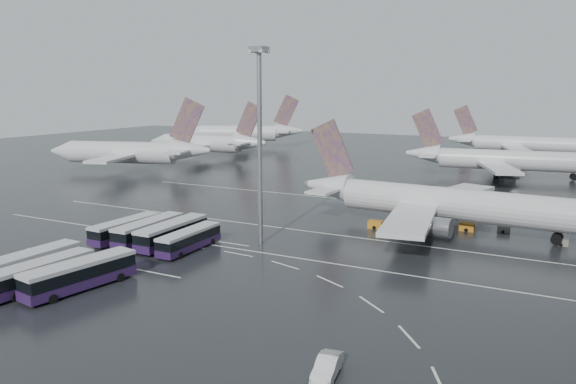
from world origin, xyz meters
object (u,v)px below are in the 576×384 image
at_px(jet_remote_west, 132,153).
at_px(bus_row_near_b, 149,230).
at_px(bus_row_far_b, 41,273).
at_px(bus_row_far_c, 80,274).
at_px(airliner_gate_b, 501,160).
at_px(bus_row_far_a, 27,265).
at_px(bus_row_near_c, 172,233).
at_px(van_curve_c, 327,367).
at_px(gse_cart_belly_c, 376,225).
at_px(airliner_gate_c, 520,144).
at_px(airliner_main, 439,203).
at_px(bus_row_near_d, 189,239).
at_px(floodlight_mast, 260,122).
at_px(jet_remote_mid, 208,144).
at_px(gse_cart_belly_a, 467,227).
at_px(jet_remote_far, 245,133).
at_px(gse_cart_belly_d, 561,242).
at_px(bus_row_near_a, 125,229).
at_px(gse_cart_belly_b, 504,229).

bearing_deg(jet_remote_west, bus_row_near_b, 116.99).
bearing_deg(bus_row_far_b, bus_row_far_c, -64.45).
xyz_separation_m(airliner_gate_b, bus_row_far_a, (-40.26, -112.11, -2.59)).
bearing_deg(bus_row_near_c, van_curve_c, -125.46).
bearing_deg(bus_row_far_a, van_curve_c, -93.76).
distance_m(bus_row_near_b, bus_row_far_b, 21.49).
xyz_separation_m(bus_row_far_c, gse_cart_belly_c, (20.96, 43.50, -1.20)).
bearing_deg(jet_remote_west, airliner_gate_c, -154.53).
bearing_deg(jet_remote_west, airliner_main, 146.01).
relative_size(bus_row_near_d, floodlight_mast, 0.42).
bearing_deg(van_curve_c, bus_row_near_b, 138.95).
height_order(jet_remote_mid, gse_cart_belly_a, jet_remote_mid).
bearing_deg(airliner_gate_b, jet_remote_west, -166.41).
bearing_deg(jet_remote_far, airliner_gate_c, 163.05).
xyz_separation_m(bus_row_near_c, bus_row_far_a, (-5.45, -20.66, -0.00)).
relative_size(airliner_gate_c, bus_row_near_c, 3.53).
xyz_separation_m(jet_remote_mid, bus_row_far_b, (55.56, -111.19, -3.16)).
bearing_deg(floodlight_mast, bus_row_far_b, -114.80).
height_order(airliner_gate_c, jet_remote_mid, jet_remote_mid).
bearing_deg(bus_row_far_c, gse_cart_belly_d, -37.54).
height_order(bus_row_near_b, bus_row_far_b, bus_row_near_b).
bearing_deg(airliner_gate_c, jet_remote_far, -175.76).
relative_size(airliner_gate_b, bus_row_near_a, 4.02).
bearing_deg(gse_cart_belly_b, jet_remote_far, 138.44).
xyz_separation_m(jet_remote_west, bus_row_far_b, (56.46, -75.96, -3.59)).
height_order(bus_row_near_b, bus_row_near_d, bus_row_near_b).
height_order(airliner_main, airliner_gate_b, airliner_gate_b).
bearing_deg(bus_row_far_a, gse_cart_belly_a, -38.62).
xyz_separation_m(van_curve_c, gse_cart_belly_b, (6.79, 55.82, -0.29)).
bearing_deg(gse_cart_belly_c, gse_cart_belly_d, 5.98).
relative_size(bus_row_far_c, van_curve_c, 2.87).
xyz_separation_m(bus_row_near_d, floodlight_mast, (7.31, 7.83, 16.49)).
relative_size(jet_remote_west, gse_cart_belly_c, 19.59).
distance_m(bus_row_near_d, bus_row_far_a, 21.67).
relative_size(jet_remote_far, bus_row_near_a, 3.59).
xyz_separation_m(jet_remote_mid, gse_cart_belly_d, (108.78, -63.04, -4.38)).
xyz_separation_m(airliner_gate_b, jet_remote_far, (-101.53, 36.54, 0.91)).
bearing_deg(bus_row_near_c, jet_remote_west, 46.24).
bearing_deg(bus_row_far_a, gse_cart_belly_c, -31.12).
height_order(bus_row_far_a, gse_cart_belly_a, bus_row_far_a).
distance_m(gse_cart_belly_a, gse_cart_belly_c, 14.82).
xyz_separation_m(airliner_gate_c, bus_row_near_a, (-42.96, -142.34, -2.66)).
distance_m(bus_row_near_a, gse_cart_belly_d, 65.82).
bearing_deg(airliner_gate_b, bus_row_far_c, -114.28).
height_order(bus_row_near_a, gse_cart_belly_b, bus_row_near_a).
bearing_deg(gse_cart_belly_c, bus_row_far_b, -119.30).
bearing_deg(jet_remote_west, gse_cart_belly_b, 149.22).
xyz_separation_m(airliner_main, bus_row_near_a, (-41.39, -28.59, -2.71)).
height_order(airliner_gate_b, airliner_gate_c, airliner_gate_b).
height_order(airliner_gate_b, gse_cart_belly_d, airliner_gate_b).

